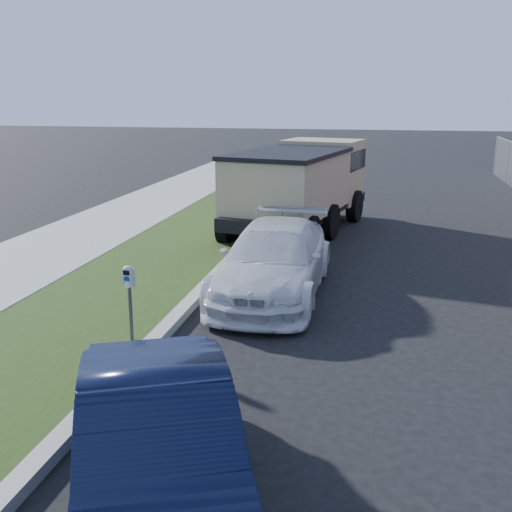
% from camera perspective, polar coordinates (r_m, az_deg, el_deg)
% --- Properties ---
extents(ground, '(120.00, 120.00, 0.00)m').
position_cam_1_polar(ground, '(9.66, 6.98, -7.70)').
color(ground, black).
rests_on(ground, ground).
extents(streetside, '(6.12, 50.00, 0.15)m').
position_cam_1_polar(streetside, '(13.08, -17.22, -1.85)').
color(streetside, gray).
rests_on(streetside, ground).
extents(parking_meter, '(0.18, 0.14, 1.20)m').
position_cam_1_polar(parking_meter, '(9.03, -11.98, -2.93)').
color(parking_meter, '#3F4247').
rests_on(parking_meter, ground).
extents(white_wagon, '(1.90, 4.64, 1.34)m').
position_cam_1_polar(white_wagon, '(11.44, 1.72, -0.40)').
color(white_wagon, silver).
rests_on(white_wagon, ground).
extents(navy_sedan, '(2.86, 4.15, 1.30)m').
position_cam_1_polar(navy_sedan, '(5.70, -9.23, -17.82)').
color(navy_sedan, black).
rests_on(navy_sedan, ground).
extents(dump_truck, '(3.51, 6.48, 2.41)m').
position_cam_1_polar(dump_truck, '(16.95, 4.37, 7.01)').
color(dump_truck, black).
rests_on(dump_truck, ground).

